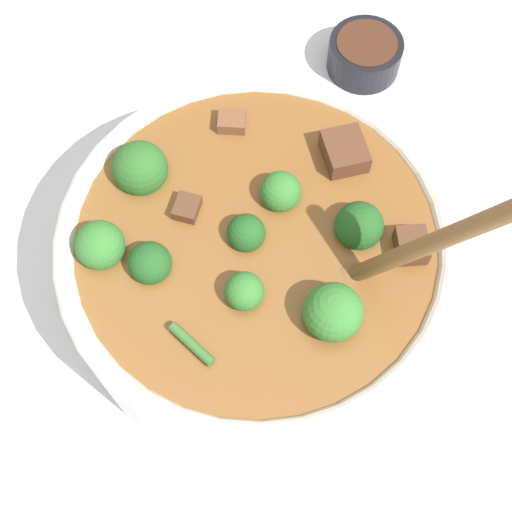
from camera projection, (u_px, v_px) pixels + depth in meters
ground_plane at (256, 289)px, 0.60m from camera, size 4.00×4.00×0.00m
stew_bowl at (256, 260)px, 0.55m from camera, size 0.30×0.29×0.25m
condiment_bowl at (365, 53)px, 0.68m from camera, size 0.07×0.07×0.03m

